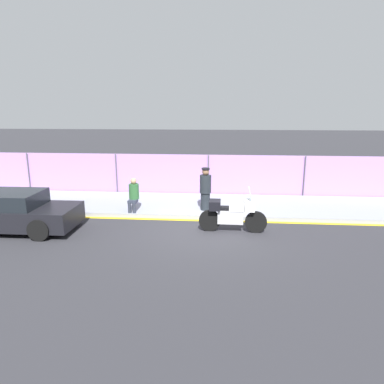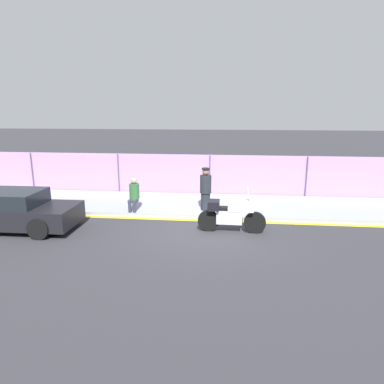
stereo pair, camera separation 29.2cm
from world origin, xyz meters
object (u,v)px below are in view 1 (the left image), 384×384
object	(u,v)px
motorcycle	(232,214)
person_seated_on_curb	(134,193)
parked_car_right_down_street	(11,212)
officer_standing	(205,189)

from	to	relation	value
motorcycle	person_seated_on_curb	xyz separation A→B (m)	(-3.67, 1.60, 0.24)
person_seated_on_curb	parked_car_right_down_street	world-z (taller)	person_seated_on_curb
motorcycle	officer_standing	distance (m)	2.18
motorcycle	officer_standing	size ratio (longest dim) A/B	1.36
parked_car_right_down_street	motorcycle	bearing A→B (deg)	3.25
officer_standing	parked_car_right_down_street	xyz separation A→B (m)	(-6.28, -2.40, -0.34)
person_seated_on_curb	parked_car_right_down_street	xyz separation A→B (m)	(-3.58, -2.09, -0.21)
motorcycle	officer_standing	world-z (taller)	officer_standing
officer_standing	person_seated_on_curb	world-z (taller)	officer_standing
officer_standing	parked_car_right_down_street	distance (m)	6.74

